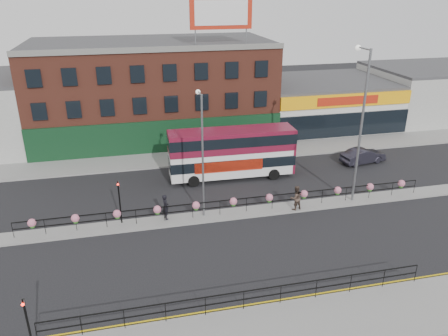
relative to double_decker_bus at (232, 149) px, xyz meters
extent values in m
plane|color=black|center=(-1.55, -6.58, -2.68)|extent=(120.00, 120.00, 0.00)
cube|color=gray|center=(-1.55, -18.58, -2.61)|extent=(60.00, 4.00, 0.15)
cube|color=gray|center=(-1.55, 5.42, -2.61)|extent=(60.00, 4.00, 0.15)
cube|color=gray|center=(-1.55, -6.58, -2.61)|extent=(60.00, 1.60, 0.15)
cube|color=gold|center=(-1.55, -16.28, -2.67)|extent=(60.00, 0.10, 0.01)
cube|color=gold|center=(-1.55, -16.46, -2.67)|extent=(60.00, 0.10, 0.01)
cube|color=brown|center=(-5.55, 13.42, 2.32)|extent=(25.00, 12.00, 10.00)
cube|color=#3F3F42|center=(-5.55, 13.42, 7.47)|extent=(25.00, 12.00, 0.30)
cube|color=black|center=(-5.55, 7.34, -0.98)|extent=(25.00, 0.25, 3.40)
cube|color=silver|center=(14.45, 13.42, -0.18)|extent=(15.00, 12.00, 5.00)
cube|color=#3F3F42|center=(14.45, 13.42, 2.47)|extent=(15.00, 12.00, 0.30)
cube|color=#F3A40C|center=(14.45, 7.34, 1.62)|extent=(15.00, 0.25, 1.40)
cube|color=#AB210F|center=(14.45, 7.22, 1.62)|extent=(7.00, 0.10, 0.90)
cube|color=black|center=(14.45, 7.34, -1.08)|extent=(15.00, 0.25, 2.60)
cube|color=#A3A49F|center=(29.20, 13.42, 0.32)|extent=(14.50, 12.00, 6.00)
cube|color=#3F3F42|center=(29.20, 13.42, 3.47)|extent=(14.50, 12.00, 0.30)
cube|color=#AB210F|center=(0.95, 8.42, 10.52)|extent=(6.00, 0.25, 3.00)
cube|color=silver|center=(0.95, 8.28, 10.52)|extent=(5.10, 0.04, 2.25)
cylinder|color=slate|center=(-1.55, 8.42, 8.32)|extent=(0.12, 0.12, 1.40)
cylinder|color=slate|center=(3.45, 8.42, 8.32)|extent=(0.12, 0.12, 1.40)
cube|color=black|center=(-1.55, -6.58, -1.43)|extent=(30.00, 0.05, 0.05)
cube|color=black|center=(-1.55, -6.58, -1.93)|extent=(30.00, 0.05, 0.05)
cylinder|color=black|center=(-16.55, -6.58, -1.98)|extent=(0.04, 0.04, 1.10)
cylinder|color=black|center=(-14.55, -6.58, -1.98)|extent=(0.04, 0.04, 1.10)
cylinder|color=black|center=(-12.55, -6.58, -1.98)|extent=(0.04, 0.04, 1.10)
cylinder|color=black|center=(-10.55, -6.58, -1.98)|extent=(0.04, 0.04, 1.10)
cylinder|color=black|center=(-8.55, -6.58, -1.98)|extent=(0.04, 0.04, 1.10)
cylinder|color=black|center=(-6.55, -6.58, -1.98)|extent=(0.04, 0.04, 1.10)
cylinder|color=black|center=(-4.55, -6.58, -1.98)|extent=(0.04, 0.04, 1.10)
cylinder|color=black|center=(-2.55, -6.58, -1.98)|extent=(0.04, 0.04, 1.10)
cylinder|color=black|center=(-0.55, -6.58, -1.98)|extent=(0.04, 0.04, 1.10)
cylinder|color=black|center=(1.45, -6.58, -1.98)|extent=(0.04, 0.04, 1.10)
cylinder|color=black|center=(3.45, -6.58, -1.98)|extent=(0.04, 0.04, 1.10)
cylinder|color=black|center=(5.45, -6.58, -1.98)|extent=(0.04, 0.04, 1.10)
cylinder|color=black|center=(7.45, -6.58, -1.98)|extent=(0.04, 0.04, 1.10)
cylinder|color=black|center=(9.45, -6.58, -1.98)|extent=(0.04, 0.04, 1.10)
cylinder|color=black|center=(11.45, -6.58, -1.98)|extent=(0.04, 0.04, 1.10)
cylinder|color=black|center=(13.45, -6.58, -1.98)|extent=(0.04, 0.04, 1.10)
sphere|color=#C26781|center=(-15.30, -6.58, -1.58)|extent=(0.56, 0.56, 0.56)
sphere|color=#28681D|center=(-15.30, -6.58, -1.81)|extent=(0.36, 0.36, 0.36)
sphere|color=#C26781|center=(-12.55, -6.58, -1.58)|extent=(0.56, 0.56, 0.56)
sphere|color=#28681D|center=(-12.55, -6.58, -1.81)|extent=(0.36, 0.36, 0.36)
sphere|color=#C26781|center=(-9.80, -6.58, -1.58)|extent=(0.56, 0.56, 0.56)
sphere|color=#28681D|center=(-9.80, -6.58, -1.81)|extent=(0.36, 0.36, 0.36)
sphere|color=#C26781|center=(-7.05, -6.58, -1.58)|extent=(0.56, 0.56, 0.56)
sphere|color=#28681D|center=(-7.05, -6.58, -1.81)|extent=(0.36, 0.36, 0.36)
sphere|color=#C26781|center=(-4.30, -6.58, -1.58)|extent=(0.56, 0.56, 0.56)
sphere|color=#28681D|center=(-4.30, -6.58, -1.81)|extent=(0.36, 0.36, 0.36)
sphere|color=#C26781|center=(-1.55, -6.58, -1.58)|extent=(0.56, 0.56, 0.56)
sphere|color=#28681D|center=(-1.55, -6.58, -1.81)|extent=(0.36, 0.36, 0.36)
sphere|color=#C26781|center=(1.20, -6.58, -1.58)|extent=(0.56, 0.56, 0.56)
sphere|color=#28681D|center=(1.20, -6.58, -1.81)|extent=(0.36, 0.36, 0.36)
sphere|color=#C26781|center=(3.95, -6.58, -1.58)|extent=(0.56, 0.56, 0.56)
sphere|color=#28681D|center=(3.95, -6.58, -1.81)|extent=(0.36, 0.36, 0.36)
sphere|color=#C26781|center=(6.70, -6.58, -1.58)|extent=(0.56, 0.56, 0.56)
sphere|color=#28681D|center=(6.70, -6.58, -1.81)|extent=(0.36, 0.36, 0.36)
sphere|color=#C26781|center=(9.45, -6.58, -1.58)|extent=(0.56, 0.56, 0.56)
sphere|color=#28681D|center=(9.45, -6.58, -1.81)|extent=(0.36, 0.36, 0.36)
sphere|color=#C26781|center=(12.20, -6.58, -1.58)|extent=(0.56, 0.56, 0.56)
sphere|color=#28681D|center=(12.20, -6.58, -1.81)|extent=(0.36, 0.36, 0.36)
cube|color=black|center=(-3.55, -16.68, -1.43)|extent=(20.00, 0.05, 0.05)
cube|color=black|center=(-3.55, -16.68, -1.93)|extent=(20.00, 0.05, 0.05)
cylinder|color=black|center=(-13.55, -16.68, -1.98)|extent=(0.04, 0.04, 1.10)
cylinder|color=black|center=(-11.55, -16.68, -1.98)|extent=(0.04, 0.04, 1.10)
cylinder|color=black|center=(-9.55, -16.68, -1.98)|extent=(0.04, 0.04, 1.10)
cylinder|color=black|center=(-7.55, -16.68, -1.98)|extent=(0.04, 0.04, 1.10)
cylinder|color=black|center=(-5.55, -16.68, -1.98)|extent=(0.04, 0.04, 1.10)
cylinder|color=black|center=(-3.55, -16.68, -1.98)|extent=(0.04, 0.04, 1.10)
cylinder|color=black|center=(-1.55, -16.68, -1.98)|extent=(0.04, 0.04, 1.10)
cylinder|color=black|center=(0.45, -16.68, -1.98)|extent=(0.04, 0.04, 1.10)
cylinder|color=black|center=(2.45, -16.68, -1.98)|extent=(0.04, 0.04, 1.10)
cylinder|color=black|center=(4.45, -16.68, -1.98)|extent=(0.04, 0.04, 1.10)
cylinder|color=black|center=(6.45, -16.68, -1.98)|extent=(0.04, 0.04, 1.10)
cube|color=silver|center=(-0.05, 0.00, -0.35)|extent=(10.74, 2.67, 3.89)
cube|color=maroon|center=(-0.05, 0.00, 0.77)|extent=(10.80, 2.73, 1.75)
cube|color=black|center=(-0.05, 0.00, -1.03)|extent=(10.82, 2.75, 0.87)
cube|color=black|center=(-0.05, 0.00, 0.92)|extent=(10.84, 2.78, 0.87)
cube|color=maroon|center=(-0.05, 0.00, 1.62)|extent=(10.74, 2.67, 0.12)
cube|color=maroon|center=(5.24, -0.12, -0.35)|extent=(0.26, 2.49, 3.89)
cube|color=#AB210F|center=(-0.56, -1.22, -1.08)|extent=(5.83, 0.17, 0.97)
cylinder|color=black|center=(-3.58, -1.13, -2.19)|extent=(0.98, 0.31, 0.97)
cylinder|color=black|center=(-3.52, 1.30, -2.19)|extent=(0.98, 0.31, 0.97)
cylinder|color=black|center=(3.42, -1.29, -2.19)|extent=(0.98, 0.31, 0.97)
cylinder|color=black|center=(3.47, 1.14, -2.19)|extent=(0.98, 0.31, 0.97)
imported|color=#25232E|center=(12.88, 0.48, -1.96)|extent=(3.00, 4.87, 1.43)
imported|color=black|center=(-6.44, -6.30, -1.58)|extent=(0.93, 0.82, 1.90)
imported|color=#45352C|center=(3.09, -7.07, -1.58)|extent=(1.19, 1.06, 1.89)
cylinder|color=slate|center=(-3.71, -6.43, 1.92)|extent=(0.14, 0.14, 8.91)
cylinder|color=slate|center=(-3.71, -5.76, 6.29)|extent=(0.09, 1.34, 0.09)
sphere|color=silver|center=(-3.71, -5.09, 6.25)|extent=(0.32, 0.32, 0.32)
cylinder|color=slate|center=(7.99, -6.64, 3.21)|extent=(0.18, 0.18, 11.49)
cylinder|color=slate|center=(7.99, -5.78, 8.84)|extent=(0.11, 1.72, 0.11)
sphere|color=silver|center=(7.99, -4.91, 8.79)|extent=(0.41, 0.41, 0.41)
cylinder|color=black|center=(-13.55, -17.58, -0.93)|extent=(0.10, 0.10, 3.20)
imported|color=black|center=(-13.55, -17.58, 0.67)|extent=(0.15, 0.18, 0.90)
sphere|color=#FF190C|center=(-13.55, -17.70, 0.49)|extent=(0.14, 0.14, 0.14)
cylinder|color=black|center=(-9.55, -6.18, -0.93)|extent=(0.10, 0.10, 3.20)
imported|color=black|center=(-9.55, -6.18, 0.67)|extent=(0.15, 0.18, 0.90)
sphere|color=#FF190C|center=(-9.55, -6.30, 0.49)|extent=(0.14, 0.14, 0.14)
camera|label=1|loc=(-8.59, -33.96, 12.94)|focal=35.00mm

